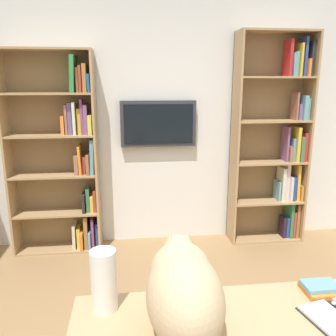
# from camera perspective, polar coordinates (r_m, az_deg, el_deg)

# --- Properties ---
(wall_back) EXTENTS (4.52, 0.06, 2.70)m
(wall_back) POSITION_cam_1_polar(r_m,az_deg,el_deg) (3.73, -0.81, 8.13)
(wall_back) COLOR silver
(wall_back) RESTS_ON ground
(bookshelf_left) EXTENTS (0.80, 0.28, 2.22)m
(bookshelf_left) POSITION_cam_1_polar(r_m,az_deg,el_deg) (3.92, 17.55, 4.00)
(bookshelf_left) COLOR tan
(bookshelf_left) RESTS_ON ground
(bookshelf_right) EXTENTS (0.87, 0.28, 2.03)m
(bookshelf_right) POSITION_cam_1_polar(r_m,az_deg,el_deg) (3.66, -16.56, 1.91)
(bookshelf_right) COLOR tan
(bookshelf_right) RESTS_ON ground
(wall_mounted_tv) EXTENTS (0.78, 0.07, 0.47)m
(wall_mounted_tv) POSITION_cam_1_polar(r_m,az_deg,el_deg) (3.65, -1.58, 7.22)
(wall_mounted_tv) COLOR #333338
(cat) EXTENTS (0.30, 0.58, 0.36)m
(cat) POSITION_cam_1_polar(r_m,az_deg,el_deg) (1.41, 2.48, -19.10)
(cat) COLOR #D1B284
(cat) RESTS_ON desk
(paper_towel_roll) EXTENTS (0.11, 0.11, 0.27)m
(paper_towel_roll) POSITION_cam_1_polar(r_m,az_deg,el_deg) (1.57, -10.41, -17.57)
(paper_towel_roll) COLOR white
(paper_towel_roll) RESTS_ON desk
(desk_book_stack) EXTENTS (0.16, 0.14, 0.05)m
(desk_book_stack) POSITION_cam_1_polar(r_m,az_deg,el_deg) (1.84, 23.54, -17.59)
(desk_book_stack) COLOR orange
(desk_book_stack) RESTS_ON desk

